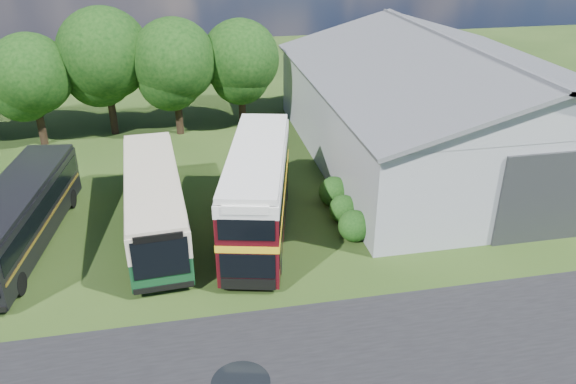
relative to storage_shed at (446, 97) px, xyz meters
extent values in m
plane|color=#1E3410|center=(-15.00, -15.98, -4.17)|extent=(120.00, 120.00, 0.00)
cube|color=black|center=(-12.00, -18.98, -4.17)|extent=(60.00, 8.00, 0.02)
cylinder|color=black|center=(-16.50, -18.98, -4.17)|extent=(2.20, 2.20, 0.01)
cube|color=gray|center=(0.00, 0.02, -1.42)|extent=(18.00, 24.00, 5.50)
cube|color=#2D3033|center=(0.00, -12.06, -1.67)|extent=(5.20, 0.18, 5.00)
cylinder|color=black|center=(-28.00, 7.52, -2.64)|extent=(0.56, 0.56, 3.06)
sphere|color=black|center=(-28.00, 7.52, 1.10)|extent=(5.78, 5.78, 5.78)
cylinder|color=black|center=(-23.00, 8.82, -2.37)|extent=(0.56, 0.56, 3.60)
sphere|color=black|center=(-23.00, 8.82, 2.03)|extent=(6.80, 6.80, 6.80)
cylinder|color=black|center=(-18.00, 7.82, -2.51)|extent=(0.56, 0.56, 3.31)
sphere|color=black|center=(-18.00, 7.82, 1.54)|extent=(6.26, 6.26, 6.26)
cylinder|color=black|center=(-13.00, 8.62, -2.58)|extent=(0.56, 0.56, 3.17)
sphere|color=black|center=(-13.00, 8.62, 1.29)|extent=(5.98, 5.98, 5.98)
sphere|color=#194714|center=(-9.40, -9.98, -4.17)|extent=(1.70, 1.70, 1.70)
sphere|color=#194714|center=(-9.40, -7.98, -4.17)|extent=(1.60, 1.60, 1.60)
sphere|color=#194714|center=(-9.40, -5.98, -4.17)|extent=(1.80, 1.80, 1.80)
cube|color=#0F381C|center=(-19.61, -7.10, -2.31)|extent=(3.62, 12.42, 3.05)
cube|color=#3F090E|center=(-14.23, -8.36, -1.59)|extent=(5.35, 11.58, 4.49)
cube|color=black|center=(-26.27, -7.37, -2.36)|extent=(4.27, 12.18, 2.97)
camera|label=1|loc=(-17.76, -34.33, 11.33)|focal=35.00mm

